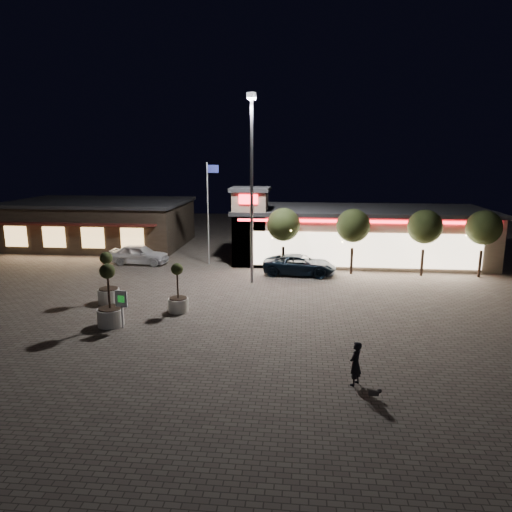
# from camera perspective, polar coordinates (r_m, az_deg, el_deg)

# --- Properties ---
(ground) EXTENTS (90.00, 90.00, 0.00)m
(ground) POSITION_cam_1_polar(r_m,az_deg,el_deg) (24.13, -7.39, -8.28)
(ground) COLOR #645A51
(ground) RESTS_ON ground
(retail_building) EXTENTS (20.40, 8.40, 6.10)m
(retail_building) POSITION_cam_1_polar(r_m,az_deg,el_deg) (38.52, 11.95, 2.78)
(retail_building) COLOR tan
(retail_building) RESTS_ON ground
(restaurant_building) EXTENTS (16.40, 11.00, 4.30)m
(restaurant_building) POSITION_cam_1_polar(r_m,az_deg,el_deg) (46.59, -18.83, 3.96)
(restaurant_building) COLOR #382D23
(restaurant_building) RESTS_ON ground
(floodlight_pole) EXTENTS (0.60, 0.40, 12.38)m
(floodlight_pole) POSITION_cam_1_polar(r_m,az_deg,el_deg) (30.17, -0.54, 9.64)
(floodlight_pole) COLOR gray
(floodlight_pole) RESTS_ON ground
(flagpole) EXTENTS (0.95, 0.10, 8.00)m
(flagpole) POSITION_cam_1_polar(r_m,az_deg,el_deg) (35.89, -5.90, 6.38)
(flagpole) COLOR white
(flagpole) RESTS_ON ground
(string_tree_a) EXTENTS (2.42, 2.42, 4.79)m
(string_tree_a) POSITION_cam_1_polar(r_m,az_deg,el_deg) (33.35, 3.46, 3.91)
(string_tree_a) COLOR #332319
(string_tree_a) RESTS_ON ground
(string_tree_b) EXTENTS (2.42, 2.42, 4.79)m
(string_tree_b) POSITION_cam_1_polar(r_m,az_deg,el_deg) (33.53, 12.05, 3.71)
(string_tree_b) COLOR #332319
(string_tree_b) RESTS_ON ground
(string_tree_c) EXTENTS (2.42, 2.42, 4.79)m
(string_tree_c) POSITION_cam_1_polar(r_m,az_deg,el_deg) (34.44, 20.36, 3.43)
(string_tree_c) COLOR #332319
(string_tree_c) RESTS_ON ground
(string_tree_d) EXTENTS (2.42, 2.42, 4.79)m
(string_tree_d) POSITION_cam_1_polar(r_m,az_deg,el_deg) (35.66, 26.59, 3.17)
(string_tree_d) COLOR #332319
(string_tree_d) RESTS_ON ground
(pickup_truck) EXTENTS (5.43, 2.79, 1.47)m
(pickup_truck) POSITION_cam_1_polar(r_m,az_deg,el_deg) (33.33, 5.47, -1.08)
(pickup_truck) COLOR black
(pickup_truck) RESTS_ON ground
(white_sedan) EXTENTS (4.73, 2.07, 1.59)m
(white_sedan) POSITION_cam_1_polar(r_m,az_deg,el_deg) (37.57, -14.40, 0.22)
(white_sedan) COLOR silver
(white_sedan) RESTS_ON ground
(pedestrian) EXTENTS (0.69, 0.75, 1.72)m
(pedestrian) POSITION_cam_1_polar(r_m,az_deg,el_deg) (17.99, 12.33, -12.99)
(pedestrian) COLOR black
(pedestrian) RESTS_ON ground
(dog) EXTENTS (0.49, 0.19, 0.26)m
(dog) POSITION_cam_1_polar(r_m,az_deg,el_deg) (17.47, 14.69, -16.13)
(dog) COLOR #59514C
(dog) RESTS_ON ground
(planter_left) EXTENTS (1.25, 1.25, 3.08)m
(planter_left) POSITION_cam_1_polar(r_m,az_deg,el_deg) (28.16, -17.99, -3.73)
(planter_left) COLOR silver
(planter_left) RESTS_ON ground
(planter_mid) EXTENTS (1.32, 1.32, 3.25)m
(planter_mid) POSITION_cam_1_polar(r_m,az_deg,el_deg) (24.43, -17.81, -6.03)
(planter_mid) COLOR silver
(planter_mid) RESTS_ON ground
(planter_right) EXTENTS (1.12, 1.12, 2.76)m
(planter_right) POSITION_cam_1_polar(r_m,az_deg,el_deg) (25.71, -9.72, -5.03)
(planter_right) COLOR silver
(planter_right) RESTS_ON ground
(valet_sign) EXTENTS (0.65, 0.16, 1.96)m
(valet_sign) POSITION_cam_1_polar(r_m,az_deg,el_deg) (23.75, -16.47, -5.54)
(valet_sign) COLOR gray
(valet_sign) RESTS_ON ground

